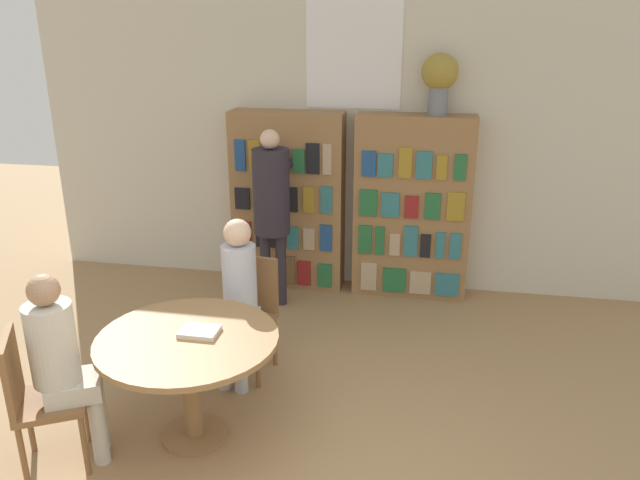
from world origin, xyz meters
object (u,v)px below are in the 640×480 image
(seated_reader_left, at_px, (238,292))
(librarian_standing, at_px, (272,199))
(bookshelf_left, at_px, (288,201))
(flower_vase, at_px, (440,77))
(chair_left_side, at_px, (249,309))
(seated_reader_right, at_px, (62,358))
(chair_near_camera, at_px, (35,394))
(reading_table, at_px, (189,355))
(bookshelf_right, at_px, (412,208))

(seated_reader_left, height_order, librarian_standing, librarian_standing)
(bookshelf_left, relative_size, flower_vase, 3.22)
(seated_reader_left, bearing_deg, bookshelf_left, -80.61)
(chair_left_side, distance_m, seated_reader_right, 1.48)
(seated_reader_right, bearing_deg, chair_near_camera, -90.00)
(reading_table, height_order, chair_left_side, chair_left_side)
(reading_table, relative_size, seated_reader_right, 0.91)
(seated_reader_left, bearing_deg, chair_left_side, -90.00)
(chair_near_camera, bearing_deg, librarian_standing, 133.78)
(seated_reader_left, relative_size, seated_reader_right, 1.01)
(seated_reader_right, bearing_deg, reading_table, 90.00)
(reading_table, distance_m, seated_reader_left, 0.74)
(bookshelf_right, height_order, seated_reader_right, bookshelf_right)
(bookshelf_left, bearing_deg, librarian_standing, -93.99)
(librarian_standing, bearing_deg, chair_left_side, -84.69)
(flower_vase, distance_m, librarian_standing, 1.87)
(chair_left_side, bearing_deg, chair_near_camera, 63.00)
(bookshelf_left, xyz_separation_m, chair_left_side, (0.07, -1.68, -0.38))
(chair_left_side, distance_m, seated_reader_left, 0.28)
(chair_left_side, bearing_deg, librarian_standing, -76.83)
(chair_near_camera, height_order, chair_left_side, same)
(flower_vase, height_order, librarian_standing, flower_vase)
(flower_vase, height_order, chair_left_side, flower_vase)
(bookshelf_right, bearing_deg, flower_vase, 1.50)
(chair_left_side, bearing_deg, reading_table, 90.00)
(bookshelf_right, bearing_deg, reading_table, -116.37)
(bookshelf_left, xyz_separation_m, flower_vase, (1.41, 0.00, 1.23))
(bookshelf_right, distance_m, seated_reader_left, 2.21)
(flower_vase, relative_size, reading_table, 0.48)
(bookshelf_left, bearing_deg, seated_reader_right, -103.40)
(seated_reader_left, bearing_deg, reading_table, 90.00)
(bookshelf_right, bearing_deg, seated_reader_left, -122.43)
(reading_table, bearing_deg, bookshelf_left, 88.89)
(bookshelf_right, distance_m, chair_near_camera, 3.68)
(bookshelf_right, bearing_deg, chair_near_camera, -124.68)
(reading_table, distance_m, chair_near_camera, 0.92)
(bookshelf_right, height_order, chair_near_camera, bookshelf_right)
(flower_vase, bearing_deg, chair_near_camera, -126.93)
(bookshelf_left, height_order, seated_reader_right, bookshelf_left)
(bookshelf_right, bearing_deg, librarian_standing, -158.38)
(flower_vase, distance_m, seated_reader_right, 3.87)
(chair_near_camera, xyz_separation_m, chair_left_side, (0.93, 1.33, 0.00))
(chair_left_side, bearing_deg, bookshelf_right, -116.69)
(flower_vase, distance_m, reading_table, 3.33)
(flower_vase, bearing_deg, seated_reader_right, -125.74)
(flower_vase, bearing_deg, reading_table, -119.50)
(bookshelf_left, relative_size, librarian_standing, 1.05)
(chair_near_camera, height_order, seated_reader_right, seated_reader_right)
(flower_vase, relative_size, seated_reader_right, 0.44)
(bookshelf_left, bearing_deg, chair_near_camera, -105.84)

